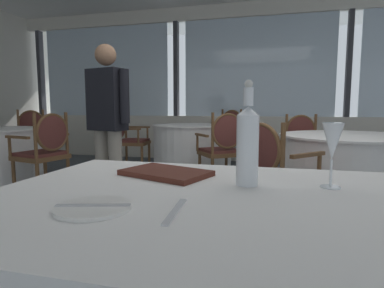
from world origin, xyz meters
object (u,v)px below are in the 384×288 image
object	(u,v)px
dining_chair_0_0	(304,143)
dining_chair_3_1	(128,136)
dining_chair_3_0	(228,132)
dining_chair_0_1	(272,169)
menu_book	(166,173)
dining_chair_1_0	(45,148)
diner_person_0	(107,117)
water_bottle	(247,143)
dining_chair_3_2	(223,144)
dining_chair_1_1	(28,135)
wine_glass	(332,143)
side_plate	(93,207)

from	to	relation	value
dining_chair_0_0	dining_chair_3_1	distance (m)	2.70
dining_chair_3_0	dining_chair_0_1	bearing A→B (deg)	37.91
menu_book	dining_chair_1_0	distance (m)	2.76
diner_person_0	water_bottle	bearing A→B (deg)	54.50
menu_book	dining_chair_3_2	distance (m)	2.83
dining_chair_1_1	dining_chair_3_2	distance (m)	3.20
wine_glass	dining_chair_1_0	world-z (taller)	wine_glass
side_plate	dining_chair_1_1	world-z (taller)	dining_chair_1_1
dining_chair_1_0	dining_chair_3_0	distance (m)	3.26
side_plate	wine_glass	bearing A→B (deg)	31.58
dining_chair_1_1	dining_chair_1_0	bearing A→B (deg)	29.91
dining_chair_1_0	dining_chair_1_1	world-z (taller)	dining_chair_1_1
side_plate	water_bottle	distance (m)	0.53
dining_chair_0_1	diner_person_0	size ratio (longest dim) A/B	0.56
side_plate	dining_chair_0_1	distance (m)	1.90
dining_chair_1_1	dining_chair_3_0	xyz separation A→B (m)	(3.00, 1.54, 0.00)
dining_chair_0_0	dining_chair_3_2	bearing A→B (deg)	-84.55
dining_chair_3_1	dining_chair_0_0	bearing A→B (deg)	-12.60
dining_chair_1_0	dining_chair_1_1	xyz separation A→B (m)	(-1.33, 1.27, 0.00)
water_bottle	dining_chair_1_0	size ratio (longest dim) A/B	0.37
dining_chair_1_0	menu_book	bearing A→B (deg)	151.32
dining_chair_0_1	diner_person_0	bearing A→B (deg)	123.00
dining_chair_0_1	diner_person_0	xyz separation A→B (m)	(-1.57, 0.26, 0.39)
dining_chair_3_0	dining_chair_3_2	size ratio (longest dim) A/B	1.03
water_bottle	dining_chair_0_0	bearing A→B (deg)	81.44
water_bottle	dining_chair_3_0	world-z (taller)	water_bottle
dining_chair_0_1	diner_person_0	world-z (taller)	diner_person_0
dining_chair_0_0	dining_chair_0_1	bearing A→B (deg)	-29.97
dining_chair_1_0	wine_glass	bearing A→B (deg)	157.62
wine_glass	dining_chair_0_1	bearing A→B (deg)	97.06
water_bottle	dining_chair_1_1	size ratio (longest dim) A/B	0.36
side_plate	dining_chair_3_2	bearing A→B (deg)	92.59
dining_chair_0_0	diner_person_0	size ratio (longest dim) A/B	0.57
dining_chair_1_0	dining_chair_1_1	bearing A→B (deg)	-30.09
dining_chair_3_2	diner_person_0	xyz separation A→B (m)	(-0.97, -1.16, 0.37)
wine_glass	dining_chair_3_2	bearing A→B (deg)	105.23
side_plate	diner_person_0	xyz separation A→B (m)	(-1.11, 2.09, 0.16)
dining_chair_3_1	dining_chair_3_2	xyz separation A→B (m)	(1.67, -0.76, -0.01)
side_plate	dining_chair_3_0	distance (m)	5.10
dining_chair_3_0	dining_chair_3_1	xyz separation A→B (m)	(-1.49, -1.07, -0.02)
side_plate	menu_book	size ratio (longest dim) A/B	0.61
dining_chair_1_1	dining_chair_3_1	world-z (taller)	dining_chair_1_1
wine_glass	dining_chair_0_1	xyz separation A→B (m)	(-0.18, 1.44, -0.37)
dining_chair_1_0	diner_person_0	bearing A→B (deg)	-178.73
water_bottle	menu_book	xyz separation A→B (m)	(-0.32, 0.08, -0.13)
water_bottle	menu_book	world-z (taller)	water_bottle
dining_chair_1_1	dining_chair_3_0	world-z (taller)	dining_chair_3_0
water_bottle	menu_book	distance (m)	0.35
dining_chair_1_1	diner_person_0	bearing A→B (deg)	40.10
wine_glass	dining_chair_3_0	bearing A→B (deg)	101.55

